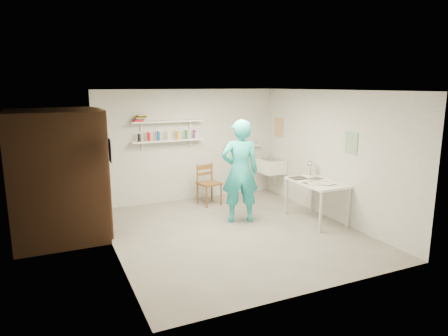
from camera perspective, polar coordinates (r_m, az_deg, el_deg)
name	(u,v)px	position (r m, az deg, el deg)	size (l,w,h in m)	color
floor	(234,232)	(6.98, 1.37, -9.17)	(4.00, 4.50, 0.02)	slate
ceiling	(234,90)	(6.52, 1.48, 11.12)	(4.00, 4.50, 0.02)	silver
wall_back	(189,145)	(8.71, -5.07, 3.24)	(4.00, 0.02, 2.40)	silver
wall_front	(318,198)	(4.77, 13.34, -4.17)	(4.00, 0.02, 2.40)	silver
wall_left	(110,175)	(6.07, -15.94, -0.91)	(0.02, 4.50, 2.40)	silver
wall_right	(331,155)	(7.72, 14.99, 1.79)	(0.02, 4.50, 2.40)	silver
doorway_recess	(102,174)	(7.13, -16.98, -0.77)	(0.02, 0.90, 2.00)	black
corridor_box	(57,175)	(7.07, -22.70, -0.86)	(1.40, 1.50, 2.10)	brown
door_lintel	(100,112)	(6.99, -17.33, 7.68)	(0.06, 1.05, 0.10)	brown
door_jamb_near	(108,180)	(6.65, -16.23, -1.61)	(0.06, 0.10, 2.00)	brown
door_jamb_far	(100,168)	(7.62, -17.33, -0.01)	(0.06, 0.10, 2.00)	brown
shelf_lower	(168,141)	(8.41, -8.01, 3.90)	(1.50, 0.22, 0.03)	white
shelf_upper	(167,121)	(8.37, -8.09, 6.62)	(1.50, 0.22, 0.03)	white
ledge_shelf	(246,146)	(9.17, 3.13, 3.19)	(0.70, 0.14, 0.03)	white
poster_left	(110,150)	(6.05, -16.00, 2.44)	(0.01, 0.28, 0.36)	#334C7F
poster_right_a	(279,127)	(9.11, 7.82, 5.77)	(0.01, 0.34, 0.42)	#995933
poster_right_b	(351,143)	(7.25, 17.72, 3.41)	(0.01, 0.30, 0.38)	#3F724C
belfast_sink	(271,166)	(9.03, 6.73, 0.29)	(0.48, 0.60, 0.30)	white
man	(240,171)	(7.25, 2.30, -0.50)	(0.69, 0.45, 1.89)	#24B4B5
wall_clock	(232,153)	(7.35, 1.15, 2.18)	(0.34, 0.34, 0.04)	beige
wooden_chair	(209,183)	(8.40, -2.13, -2.21)	(0.43, 0.41, 0.91)	brown
work_table	(316,201)	(7.59, 13.01, -4.64)	(0.68, 1.13, 0.76)	white
desk_lamp	(311,164)	(7.92, 12.31, 0.51)	(0.14, 0.14, 0.14)	silver
spray_cans	(168,136)	(8.40, -8.03, 4.58)	(1.26, 0.06, 0.17)	black
book_stack	(140,118)	(8.22, -11.88, 6.99)	(0.26, 0.14, 0.14)	red
ledge_pots	(246,143)	(9.16, 3.13, 3.56)	(0.48, 0.07, 0.09)	silver
papers	(317,181)	(7.50, 13.15, -1.76)	(0.30, 0.22, 0.03)	silver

